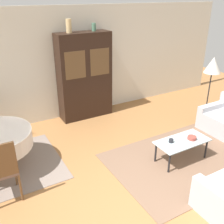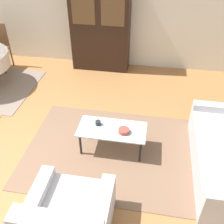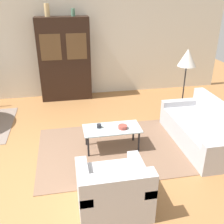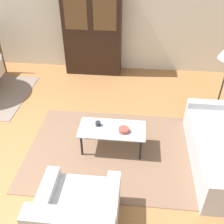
% 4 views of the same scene
% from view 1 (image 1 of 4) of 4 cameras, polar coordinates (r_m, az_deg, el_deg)
% --- Properties ---
extents(ground_plane, '(14.00, 14.00, 0.00)m').
position_cam_1_polar(ground_plane, '(4.28, 7.41, -19.27)').
color(ground_plane, '#9E6B3D').
extents(wall_back, '(10.00, 0.06, 2.70)m').
position_cam_1_polar(wall_back, '(6.53, -11.47, 9.96)').
color(wall_back, beige).
rests_on(wall_back, ground_plane).
extents(area_rug, '(2.75, 2.00, 0.01)m').
position_cam_1_polar(area_rug, '(5.30, 15.08, -10.13)').
color(area_rug, brown).
rests_on(area_rug, ground_plane).
extents(coffee_table, '(1.04, 0.50, 0.42)m').
position_cam_1_polar(coffee_table, '(5.11, 15.02, -6.47)').
color(coffee_table, black).
rests_on(coffee_table, area_rug).
extents(display_cabinet, '(1.31, 0.45, 2.12)m').
position_cam_1_polar(display_cabinet, '(6.55, -5.97, 7.72)').
color(display_cabinet, black).
rests_on(display_cabinet, ground_plane).
extents(dining_chair_near, '(0.44, 0.44, 1.05)m').
position_cam_1_polar(dining_chair_near, '(4.24, -22.96, -11.27)').
color(dining_chair_near, brown).
rests_on(dining_chair_near, dining_rug).
extents(floor_lamp, '(0.40, 0.40, 1.57)m').
position_cam_1_polar(floor_lamp, '(6.74, 21.07, 9.10)').
color(floor_lamp, black).
rests_on(floor_lamp, ground_plane).
extents(cup, '(0.09, 0.09, 0.07)m').
position_cam_1_polar(cup, '(4.97, 12.73, -6.12)').
color(cup, '#232328').
rests_on(cup, coffee_table).
extents(bowl, '(0.17, 0.17, 0.06)m').
position_cam_1_polar(bowl, '(5.17, 17.00, -5.41)').
color(bowl, '#9E4238').
rests_on(bowl, coffee_table).
extents(vase_tall, '(0.12, 0.12, 0.30)m').
position_cam_1_polar(vase_tall, '(6.18, -9.40, 18.00)').
color(vase_tall, tan).
rests_on(vase_tall, display_cabinet).
extents(vase_short, '(0.10, 0.10, 0.18)m').
position_cam_1_polar(vase_short, '(6.43, -3.98, 17.96)').
color(vase_short, '#4C7A60').
rests_on(vase_short, display_cabinet).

